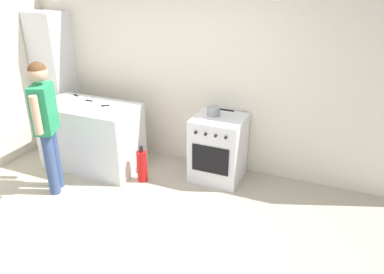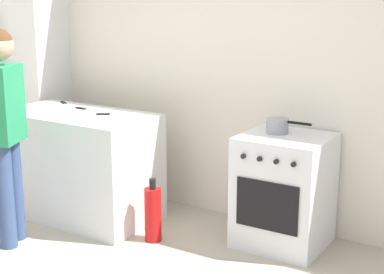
{
  "view_description": "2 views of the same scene",
  "coord_description": "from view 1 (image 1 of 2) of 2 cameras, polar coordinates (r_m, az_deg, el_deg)",
  "views": [
    {
      "loc": [
        1.73,
        -2.55,
        2.57
      ],
      "look_at": [
        0.23,
        0.98,
        0.81
      ],
      "focal_mm": 35.0,
      "sensor_mm": 36.0,
      "label": 1
    },
    {
      "loc": [
        1.98,
        -2.32,
        1.88
      ],
      "look_at": [
        0.0,
        0.83,
        0.95
      ],
      "focal_mm": 55.0,
      "sensor_mm": 36.0,
      "label": 2
    }
  ],
  "objects": [
    {
      "name": "ground_plane",
      "position": [
        4.01,
        -8.88,
        -15.58
      ],
      "size": [
        8.0,
        8.0,
        0.0
      ],
      "primitive_type": "plane",
      "color": "#ADA38E"
    },
    {
      "name": "person",
      "position": [
        4.66,
        -21.45,
        2.74
      ],
      "size": [
        0.32,
        0.53,
        1.62
      ],
      "color": "#384C7A",
      "rests_on": "ground"
    },
    {
      "name": "fire_extinguisher",
      "position": [
        4.89,
        -7.62,
        -4.38
      ],
      "size": [
        0.13,
        0.13,
        0.5
      ],
      "color": "red",
      "rests_on": "ground"
    },
    {
      "name": "knife_utility",
      "position": [
        5.5,
        -17.03,
        5.92
      ],
      "size": [
        0.23,
        0.15,
        0.01
      ],
      "color": "silver",
      "rests_on": "counter_unit"
    },
    {
      "name": "counter_unit",
      "position": [
        5.29,
        -15.02,
        0.13
      ],
      "size": [
        1.3,
        0.7,
        0.9
      ],
      "primitive_type": "cube",
      "color": "silver",
      "rests_on": "ground"
    },
    {
      "name": "back_wall",
      "position": [
        4.98,
        1.91,
        9.85
      ],
      "size": [
        6.0,
        0.1,
        2.6
      ],
      "primitive_type": "cube",
      "color": "silver",
      "rests_on": "ground"
    },
    {
      "name": "knife_carving",
      "position": [
        5.03,
        -12.01,
        4.74
      ],
      "size": [
        0.29,
        0.21,
        0.01
      ],
      "color": "silver",
      "rests_on": "counter_unit"
    },
    {
      "name": "larder_cabinet",
      "position": [
        6.05,
        -20.12,
        8.09
      ],
      "size": [
        0.48,
        0.44,
        2.0
      ],
      "primitive_type": "cube",
      "color": "silver",
      "rests_on": "ground"
    },
    {
      "name": "pot",
      "position": [
        4.72,
        3.36,
        3.96
      ],
      "size": [
        0.35,
        0.17,
        0.11
      ],
      "color": "gray",
      "rests_on": "oven_left"
    },
    {
      "name": "oven_left",
      "position": [
        4.85,
        4.03,
        -1.67
      ],
      "size": [
        0.63,
        0.62,
        0.85
      ],
      "color": "silver",
      "rests_on": "ground"
    },
    {
      "name": "knife_paring",
      "position": [
        5.27,
        -15.15,
        5.33
      ],
      "size": [
        0.21,
        0.04,
        0.01
      ],
      "color": "silver",
      "rests_on": "counter_unit"
    }
  ]
}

